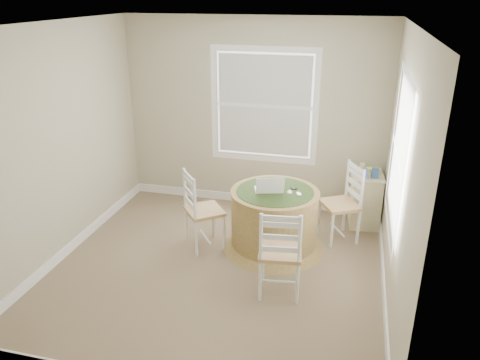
% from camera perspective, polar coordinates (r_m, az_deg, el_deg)
% --- Properties ---
extents(room, '(3.64, 3.64, 2.64)m').
position_cam_1_polar(room, '(4.86, -0.65, 3.06)').
color(room, '#92755C').
rests_on(room, ground).
extents(round_table, '(1.21, 1.21, 0.74)m').
position_cam_1_polar(round_table, '(5.55, 4.19, -4.54)').
color(round_table, '#A48949').
rests_on(round_table, ground).
extents(chair_left, '(0.57, 0.58, 0.95)m').
position_cam_1_polar(chair_left, '(5.54, -4.37, -3.71)').
color(chair_left, white).
rests_on(chair_left, ground).
extents(chair_near, '(0.47, 0.45, 0.95)m').
position_cam_1_polar(chair_near, '(4.72, 4.91, -8.68)').
color(chair_near, white).
rests_on(chair_near, ground).
extents(chair_right, '(0.55, 0.56, 0.95)m').
position_cam_1_polar(chair_right, '(5.81, 12.08, -2.91)').
color(chair_right, white).
rests_on(chair_right, ground).
extents(laptop, '(0.39, 0.36, 0.23)m').
position_cam_1_polar(laptop, '(5.39, 3.56, -1.08)').
color(laptop, white).
rests_on(laptop, round_table).
extents(mouse, '(0.09, 0.11, 0.03)m').
position_cam_1_polar(mouse, '(5.38, 6.09, -1.47)').
color(mouse, white).
rests_on(mouse, round_table).
extents(phone, '(0.07, 0.10, 0.02)m').
position_cam_1_polar(phone, '(5.35, 7.19, -1.73)').
color(phone, '#B7BABF').
rests_on(phone, round_table).
extents(keys, '(0.07, 0.07, 0.02)m').
position_cam_1_polar(keys, '(5.48, 6.58, -1.07)').
color(keys, black).
rests_on(keys, round_table).
extents(corner_chest, '(0.45, 0.57, 0.70)m').
position_cam_1_polar(corner_chest, '(6.34, 14.97, -2.23)').
color(corner_chest, beige).
rests_on(corner_chest, ground).
extents(tissue_box, '(0.13, 0.13, 0.10)m').
position_cam_1_polar(tissue_box, '(6.08, 14.81, 0.80)').
color(tissue_box, '#5E7BD8').
rests_on(tissue_box, corner_chest).
extents(box_yellow, '(0.16, 0.12, 0.06)m').
position_cam_1_polar(box_yellow, '(6.25, 15.77, 1.12)').
color(box_yellow, '#E0E14F').
rests_on(box_yellow, corner_chest).
extents(box_blue, '(0.09, 0.09, 0.12)m').
position_cam_1_polar(box_blue, '(6.10, 16.07, 0.86)').
color(box_blue, '#34609C').
rests_on(box_blue, corner_chest).
extents(cup_cream, '(0.07, 0.07, 0.09)m').
position_cam_1_polar(cup_cream, '(6.31, 14.75, 1.56)').
color(cup_cream, beige).
rests_on(cup_cream, corner_chest).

